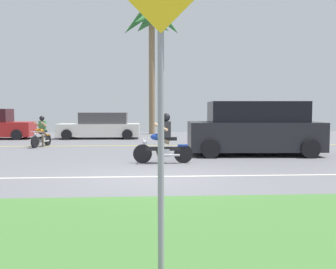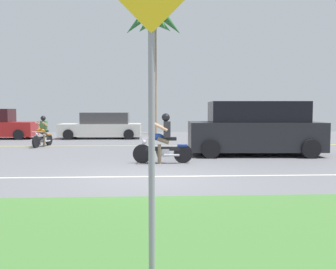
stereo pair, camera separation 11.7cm
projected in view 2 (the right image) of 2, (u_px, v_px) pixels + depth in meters
ground at (151, 161)px, 11.93m from camera, size 56.00×30.00×0.04m
grass_median at (154, 232)px, 4.85m from camera, size 56.00×3.80×0.06m
lane_line_near at (152, 176)px, 9.05m from camera, size 50.40×0.12×0.01m
lane_line_far at (151, 145)px, 16.82m from camera, size 50.40×0.12×0.01m
motorcyclist at (163, 142)px, 11.27m from camera, size 1.81×0.59×1.51m
suv_nearby at (255, 129)px, 13.36m from camera, size 4.89×2.44×1.91m
parked_car_1 at (102, 126)px, 20.83m from camera, size 4.49×1.88×1.45m
palm_tree_0 at (153, 28)px, 24.23m from camera, size 4.09×4.10×8.38m
motorcyclist_distant at (43, 134)px, 16.31m from camera, size 0.59×1.59×1.35m
street_sign at (151, 94)px, 3.37m from camera, size 0.62×0.06×2.93m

